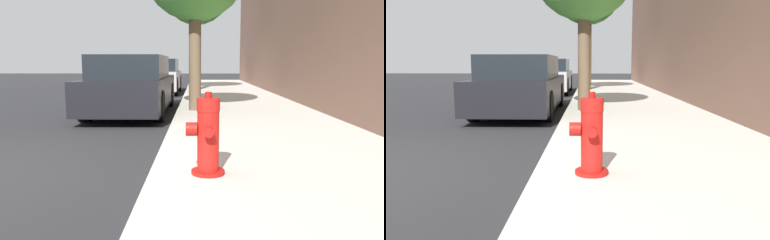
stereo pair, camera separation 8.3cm
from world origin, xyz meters
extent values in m
cube|color=beige|center=(3.57, 0.00, 0.07)|extent=(3.07, 40.00, 0.14)
cylinder|color=#A91511|center=(2.59, -0.20, 0.16)|extent=(0.31, 0.31, 0.04)
cylinder|color=red|center=(2.59, -0.20, 0.46)|extent=(0.20, 0.20, 0.56)
cylinder|color=red|center=(2.59, -0.20, 0.80)|extent=(0.21, 0.21, 0.12)
cylinder|color=#A91511|center=(2.59, -0.20, 0.89)|extent=(0.06, 0.06, 0.06)
cylinder|color=#A91511|center=(2.59, -0.35, 0.57)|extent=(0.09, 0.09, 0.09)
cylinder|color=#A91511|center=(2.59, -0.06, 0.57)|extent=(0.09, 0.09, 0.09)
cylinder|color=#A91511|center=(2.44, -0.20, 0.57)|extent=(0.11, 0.13, 0.13)
cube|color=black|center=(0.97, 5.22, 0.51)|extent=(1.66, 4.47, 0.67)
cube|color=black|center=(0.97, 5.04, 1.09)|extent=(1.52, 2.46, 0.51)
cylinder|color=black|center=(0.22, 6.60, 0.32)|extent=(0.20, 0.64, 0.64)
cylinder|color=black|center=(1.72, 6.60, 0.32)|extent=(0.20, 0.64, 0.64)
cylinder|color=black|center=(0.22, 3.83, 0.32)|extent=(0.20, 0.64, 0.64)
cylinder|color=black|center=(1.72, 3.83, 0.32)|extent=(0.20, 0.64, 0.64)
cube|color=#B7B7BC|center=(0.87, 11.28, 0.53)|extent=(1.76, 3.93, 0.68)
cube|color=black|center=(0.87, 11.12, 1.10)|extent=(1.62, 2.16, 0.47)
cylinder|color=black|center=(0.07, 12.50, 0.33)|extent=(0.20, 0.67, 0.67)
cylinder|color=black|center=(1.67, 12.50, 0.33)|extent=(0.20, 0.67, 0.67)
cylinder|color=black|center=(0.07, 10.06, 0.33)|extent=(0.20, 0.67, 0.67)
cylinder|color=black|center=(1.67, 10.06, 0.33)|extent=(0.20, 0.67, 0.67)
cylinder|color=brown|center=(2.43, 4.66, 1.30)|extent=(0.27, 0.27, 2.32)
cylinder|color=brown|center=(2.44, 11.30, 1.63)|extent=(0.33, 0.33, 2.96)
camera|label=1|loc=(2.49, -3.60, 1.17)|focal=35.00mm
camera|label=2|loc=(2.58, -3.60, 1.17)|focal=35.00mm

